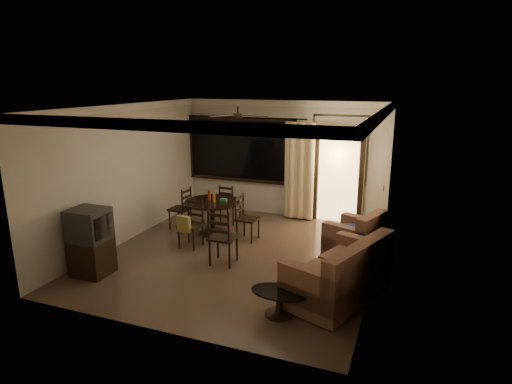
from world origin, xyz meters
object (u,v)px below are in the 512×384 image
at_px(dining_chair_north, 230,211).
at_px(dining_table, 212,208).
at_px(armchair, 357,239).
at_px(dining_chair_east, 247,227).
at_px(coffee_table, 279,299).
at_px(dining_chair_west, 181,216).
at_px(side_chair, 223,247).
at_px(tv_cabinet, 91,242).
at_px(dining_chair_south, 191,232).
at_px(sofa, 342,276).

bearing_deg(dining_chair_north, dining_table, 90.12).
bearing_deg(armchair, dining_table, -164.49).
distance_m(dining_chair_east, coffee_table, 3.04).
bearing_deg(dining_chair_west, side_chair, 54.84).
xyz_separation_m(tv_cabinet, side_chair, (1.93, 1.18, -0.27)).
height_order(dining_chair_east, dining_chair_south, same).
height_order(dining_chair_east, sofa, sofa).
bearing_deg(coffee_table, sofa, 46.02).
xyz_separation_m(dining_table, tv_cabinet, (-1.04, -2.54, 0.00)).
bearing_deg(sofa, dining_chair_east, 161.64).
distance_m(dining_chair_east, side_chair, 1.29).
height_order(dining_chair_north, sofa, sofa).
height_order(dining_chair_east, armchair, dining_chair_east).
bearing_deg(tv_cabinet, dining_chair_north, 70.42).
distance_m(dining_chair_north, armchair, 3.22).
relative_size(dining_table, dining_chair_east, 1.24).
bearing_deg(sofa, dining_chair_north, 159.19).
relative_size(dining_table, dining_chair_south, 1.24).
distance_m(dining_chair_south, armchair, 3.24).
relative_size(sofa, coffee_table, 2.40).
bearing_deg(tv_cabinet, sofa, 7.34).
bearing_deg(sofa, dining_table, 169.05).
xyz_separation_m(dining_chair_south, armchair, (3.18, 0.62, 0.06)).
bearing_deg(dining_table, dining_chair_west, 175.66).
xyz_separation_m(dining_chair_north, coffee_table, (2.32, -3.47, -0.04)).
bearing_deg(armchair, dining_chair_north, -178.63).
distance_m(dining_table, tv_cabinet, 2.75).
bearing_deg(dining_chair_east, dining_table, 89.92).
bearing_deg(dining_chair_north, tv_cabinet, 76.09).
distance_m(sofa, coffee_table, 1.08).
xyz_separation_m(dining_chair_west, coffee_table, (3.21, -2.75, -0.04)).
xyz_separation_m(dining_chair_west, sofa, (3.95, -1.98, 0.10)).
bearing_deg(sofa, tv_cabinet, -150.83).
xyz_separation_m(dining_table, armchair, (3.11, -0.24, -0.21)).
xyz_separation_m(dining_table, coffee_table, (2.38, -2.68, -0.34)).
bearing_deg(dining_table, dining_chair_south, -94.53).
distance_m(tv_cabinet, armchair, 4.75).
xyz_separation_m(dining_chair_north, side_chair, (0.82, -2.14, 0.03)).
height_order(sofa, side_chair, side_chair).
xyz_separation_m(dining_chair_west, armchair, (3.94, -0.30, 0.09)).
bearing_deg(dining_chair_north, sofa, 143.03).
bearing_deg(tv_cabinet, dining_chair_south, 58.72).
bearing_deg(side_chair, tv_cabinet, 28.55).
bearing_deg(dining_chair_west, tv_cabinet, -0.12).
height_order(dining_table, side_chair, side_chair).
bearing_deg(dining_chair_north, side_chair, 115.47).
relative_size(dining_table, side_chair, 1.11).
height_order(dining_chair_west, armchair, dining_chair_west).
bearing_deg(sofa, dining_chair_south, -177.78).
height_order(dining_chair_east, tv_cabinet, tv_cabinet).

